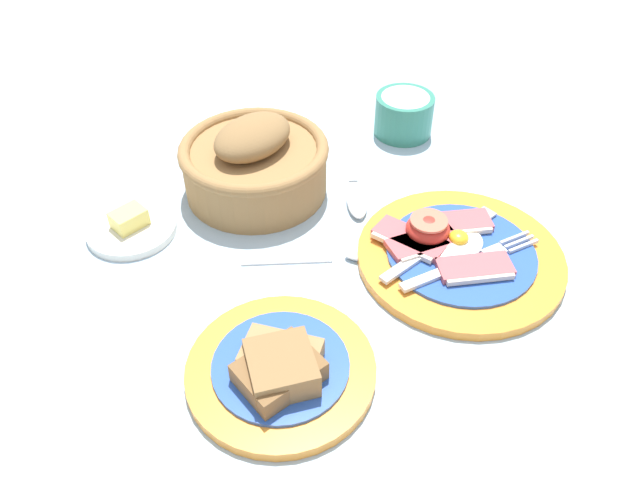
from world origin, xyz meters
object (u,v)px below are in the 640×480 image
Objects in this scene: bread_plate at (281,368)px; teaspoon_by_saucer at (352,255)px; breakfast_plate at (455,252)px; bread_basket at (255,162)px; butter_dish at (131,227)px; sugar_cup at (404,114)px; teaspoon_near_cup at (355,189)px.

bread_plate is 1.07× the size of teaspoon_by_saucer.
breakfast_plate is 1.25× the size of bread_basket.
bread_plate is 0.97× the size of bread_basket.
bread_basket is 0.18m from butter_dish.
sugar_cup reaches higher than teaspoon_by_saucer.
bread_basket is (-0.25, -0.00, 0.01)m from sugar_cup.
sugar_cup is at bearing 36.45° from bread_plate.
bread_basket is at bearing -179.29° from sugar_cup.
bread_plate reaches higher than butter_dish.
teaspoon_by_saucer is at bearing -6.92° from teaspoon_near_cup.
bread_basket is 1.10× the size of teaspoon_near_cup.
bread_plate is 2.18× the size of sugar_cup.
teaspoon_by_saucer is (-0.23, -0.18, -0.03)m from sugar_cup.
bread_basket is at bearing 117.44° from breakfast_plate.
bread_basket reaches higher than breakfast_plate.
butter_dish is 0.29m from teaspoon_near_cup.
breakfast_plate reaches higher than teaspoon_near_cup.
breakfast_plate is 2.81× the size of sugar_cup.
breakfast_plate is 0.26m from bread_plate.
teaspoon_near_cup is at bearing -36.18° from bread_basket.
bread_plate is at bearing -81.65° from butter_dish.
butter_dish is at bearing 178.97° from sugar_cup.
sugar_cup is at bearing 0.71° from bread_basket.
teaspoon_near_cup is (0.23, 0.20, -0.01)m from bread_plate.
bread_basket reaches higher than teaspoon_by_saucer.
bread_plate reaches higher than breakfast_plate.
bread_basket is (0.13, 0.28, 0.03)m from bread_plate.
bread_basket is 0.19m from teaspoon_by_saucer.
bread_plate is at bearing -172.95° from breakfast_plate.
teaspoon_by_saucer is 0.13m from teaspoon_near_cup.
butter_dish is 0.28m from teaspoon_by_saucer.
breakfast_plate is at bearing -62.56° from bread_basket.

